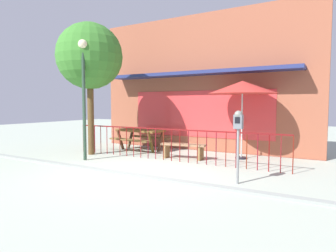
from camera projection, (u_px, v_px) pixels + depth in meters
ground at (135, 171)px, 7.42m from camera, size 40.00×40.00×0.00m
pub_storefront at (201, 83)px, 10.88m from camera, size 8.37×1.24×4.97m
patio_fence_front at (167, 139)px, 8.81m from camera, size 7.06×0.04×0.97m
picnic_table_left at (140, 134)px, 10.79m from camera, size 1.94×1.55×0.79m
patio_umbrella at (242, 88)px, 8.99m from camera, size 2.14×2.14×2.42m
patio_bench at (183, 148)px, 9.09m from camera, size 1.43×0.54×0.48m
parking_meter_near at (238, 127)px, 6.17m from camera, size 0.18×0.17×1.56m
street_tree at (90, 57)px, 9.72m from camera, size 2.19×2.19×4.39m
street_lamp at (84, 81)px, 8.76m from camera, size 0.28×0.28×3.62m
curb_edge at (125, 175)px, 7.06m from camera, size 11.72×0.20×0.11m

